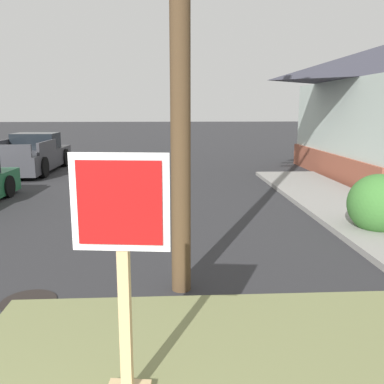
# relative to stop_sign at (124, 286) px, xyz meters

# --- Properties ---
(stop_sign) EXTENTS (0.75, 0.32, 2.07)m
(stop_sign) POSITION_rel_stop_sign_xyz_m (0.00, 0.00, 0.00)
(stop_sign) COLOR tan
(stop_sign) RESTS_ON grass_corner_patch
(manhole_cover) EXTENTS (0.70, 0.70, 0.02)m
(manhole_cover) POSITION_rel_stop_sign_xyz_m (-1.47, 2.04, -1.08)
(manhole_cover) COLOR black
(manhole_cover) RESTS_ON ground
(pickup_truck_charcoal) EXTENTS (2.07, 5.14, 1.48)m
(pickup_truck_charcoal) POSITION_rel_stop_sign_xyz_m (-5.06, 13.76, -0.47)
(pickup_truck_charcoal) COLOR #38383D
(pickup_truck_charcoal) RESTS_ON ground
(shrub_by_curb) EXTENTS (1.22, 1.22, 1.20)m
(shrub_by_curb) POSITION_rel_stop_sign_xyz_m (4.52, 4.78, -0.49)
(shrub_by_curb) COLOR #3A732F
(shrub_by_curb) RESTS_ON ground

